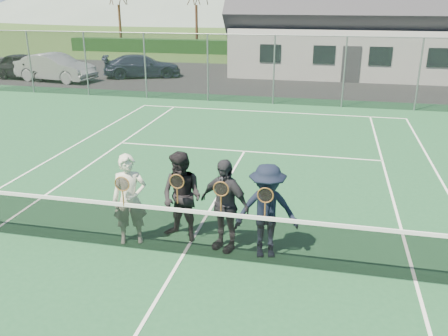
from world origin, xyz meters
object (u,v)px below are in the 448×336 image
(player_a, at_px, (130,200))
(player_d, at_px, (267,211))
(car_b, at_px, (55,68))
(clubhouse, at_px, (362,6))
(car_a, at_px, (27,66))
(player_b, at_px, (182,197))
(car_c, at_px, (142,66))
(tennis_net, at_px, (183,230))
(player_c, at_px, (224,205))

(player_a, distance_m, player_d, 2.63)
(car_b, distance_m, clubhouse, 18.51)
(car_a, relative_size, player_b, 2.41)
(car_c, bearing_deg, car_a, 86.19)
(player_d, bearing_deg, car_c, 117.85)
(player_a, height_order, player_d, same)
(car_c, bearing_deg, car_b, 97.35)
(player_a, bearing_deg, player_b, 19.85)
(player_b, bearing_deg, player_a, -160.15)
(tennis_net, bearing_deg, player_c, 31.93)
(car_a, distance_m, player_b, 22.15)
(player_b, height_order, player_d, same)
(car_a, bearing_deg, car_c, -64.26)
(car_b, xyz_separation_m, car_c, (4.27, 2.37, -0.11))
(car_b, relative_size, player_d, 2.58)
(tennis_net, height_order, player_a, player_a)
(car_a, relative_size, tennis_net, 0.37)
(clubhouse, distance_m, player_b, 23.97)
(car_b, relative_size, clubhouse, 0.30)
(car_b, bearing_deg, player_c, -131.40)
(car_b, relative_size, player_c, 2.58)
(car_c, distance_m, player_d, 21.44)
(car_c, height_order, player_a, player_a)
(clubhouse, distance_m, player_c, 24.00)
(clubhouse, xyz_separation_m, player_b, (-4.19, -23.40, -3.07))
(player_a, relative_size, player_b, 1.00)
(car_c, relative_size, tennis_net, 0.39)
(car_c, relative_size, player_c, 2.51)
(car_c, xyz_separation_m, player_a, (7.39, -19.01, 0.27))
(car_b, relative_size, car_c, 1.03)
(car_b, bearing_deg, clubhouse, -57.76)
(tennis_net, bearing_deg, clubhouse, 80.54)
(tennis_net, height_order, clubhouse, clubhouse)
(player_a, xyz_separation_m, player_b, (0.94, 0.34, -0.00))
(car_c, relative_size, player_d, 2.51)
(player_b, bearing_deg, tennis_net, -72.14)
(car_a, relative_size, player_c, 2.41)
(clubhouse, distance_m, player_d, 24.01)
(player_b, xyz_separation_m, player_c, (0.88, -0.17, 0.00))
(player_a, xyz_separation_m, player_d, (2.63, 0.06, -0.00))
(car_b, bearing_deg, player_d, -129.94)
(tennis_net, xyz_separation_m, player_b, (-0.19, 0.60, 0.38))
(player_b, bearing_deg, car_b, 127.68)
(clubhouse, distance_m, player_a, 24.48)
(player_b, xyz_separation_m, player_d, (1.69, -0.28, -0.00))
(car_b, distance_m, player_c, 21.28)
(player_c, bearing_deg, car_a, 132.64)
(player_c, bearing_deg, player_b, 168.97)
(clubhouse, bearing_deg, tennis_net, -99.46)
(player_a, bearing_deg, car_b, 125.00)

